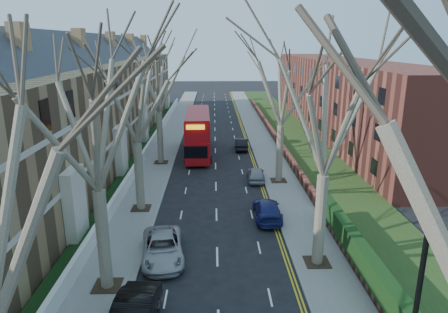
{
  "coord_description": "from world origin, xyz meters",
  "views": [
    {
      "loc": [
        -0.14,
        -12.1,
        12.23
      ],
      "look_at": [
        0.67,
        19.31,
        3.21
      ],
      "focal_mm": 32.0,
      "sensor_mm": 36.0,
      "label": 1
    }
  ],
  "objects": [
    {
      "name": "front_wall_left",
      "position": [
        -7.65,
        31.0,
        0.62
      ],
      "size": [
        0.3,
        78.0,
        1.0
      ],
      "color": "white",
      "rests_on": "ground"
    },
    {
      "name": "tree_left_dist",
      "position": [
        -5.7,
        28.0,
        9.56
      ],
      "size": [
        10.5,
        10.5,
        14.71
      ],
      "color": "brown",
      "rests_on": "ground"
    },
    {
      "name": "grass_verge_right",
      "position": [
        10.5,
        39.0,
        0.15
      ],
      "size": [
        6.0,
        102.0,
        0.06
      ],
      "color": "#203814",
      "rests_on": "ground"
    },
    {
      "name": "car_right_mid",
      "position": [
        3.68,
        22.4,
        0.63
      ],
      "size": [
        1.7,
        3.8,
        1.27
      ],
      "primitive_type": "imported",
      "rotation": [
        0.0,
        0.0,
        3.09
      ],
      "color": "gray",
      "rests_on": "ground"
    },
    {
      "name": "car_right_near",
      "position": [
        3.64,
        14.26,
        0.66
      ],
      "size": [
        1.93,
        4.6,
        1.33
      ],
      "primitive_type": "imported",
      "rotation": [
        0.0,
        0.0,
        3.13
      ],
      "color": "navy",
      "rests_on": "ground"
    },
    {
      "name": "flats_right",
      "position": [
        17.46,
        43.0,
        4.98
      ],
      "size": [
        13.97,
        54.0,
        10.0
      ],
      "color": "brown",
      "rests_on": "ground"
    },
    {
      "name": "double_decker_bus",
      "position": [
        -1.94,
        31.46,
        2.33
      ],
      "size": [
        3.08,
        11.4,
        4.73
      ],
      "rotation": [
        0.0,
        0.0,
        3.17
      ],
      "color": "#A10B0F",
      "rests_on": "ground"
    },
    {
      "name": "terrace_left",
      "position": [
        -13.65,
        31.0,
        5.53
      ],
      "size": [
        9.7,
        78.0,
        13.6
      ],
      "color": "olive",
      "rests_on": "ground"
    },
    {
      "name": "car_left_far",
      "position": [
        -3.18,
        8.85,
        0.7
      ],
      "size": [
        2.99,
        5.33,
        1.41
      ],
      "primitive_type": "imported",
      "rotation": [
        0.0,
        0.0,
        0.13
      ],
      "color": "#A3A3A8",
      "rests_on": "ground"
    },
    {
      "name": "tree_right_mid",
      "position": [
        5.7,
        8.0,
        9.56
      ],
      "size": [
        10.5,
        10.5,
        14.71
      ],
      "color": "brown",
      "rests_on": "ground"
    },
    {
      "name": "pavement_right",
      "position": [
        6.0,
        39.0,
        0.06
      ],
      "size": [
        3.0,
        102.0,
        0.12
      ],
      "primitive_type": "cube",
      "color": "slate",
      "rests_on": "ground"
    },
    {
      "name": "tree_left_far",
      "position": [
        -5.7,
        16.0,
        9.24
      ],
      "size": [
        10.15,
        10.15,
        14.22
      ],
      "color": "brown",
      "rests_on": "ground"
    },
    {
      "name": "tree_left_mid",
      "position": [
        -5.7,
        6.0,
        9.56
      ],
      "size": [
        10.5,
        10.5,
        14.71
      ],
      "color": "brown",
      "rests_on": "ground"
    },
    {
      "name": "car_right_far",
      "position": [
        3.09,
        33.51,
        0.66
      ],
      "size": [
        1.52,
        4.07,
        1.33
      ],
      "primitive_type": "imported",
      "rotation": [
        0.0,
        0.0,
        3.11
      ],
      "color": "black",
      "rests_on": "ground"
    },
    {
      "name": "pavement_left",
      "position": [
        -6.0,
        39.0,
        0.06
      ],
      "size": [
        3.0,
        102.0,
        0.12
      ],
      "primitive_type": "cube",
      "color": "slate",
      "rests_on": "ground"
    },
    {
      "name": "tree_right_far",
      "position": [
        5.7,
        22.0,
        9.24
      ],
      "size": [
        10.15,
        10.15,
        14.22
      ],
      "color": "brown",
      "rests_on": "ground"
    }
  ]
}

